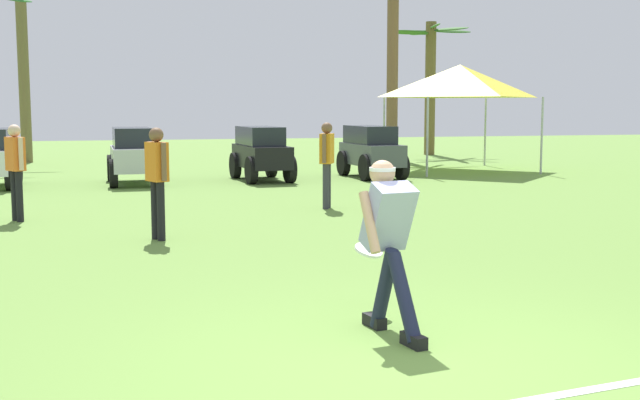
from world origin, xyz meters
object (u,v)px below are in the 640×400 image
Objects in this scene: teammate_midfield at (327,157)px; event_tent at (460,81)px; palm_tree_right_of_centre at (393,49)px; palm_tree_left_of_centre at (23,45)px; teammate_deep at (157,173)px; parked_car_slot_c at (132,154)px; teammate_near_sideline at (16,163)px; parked_car_slot_d at (261,152)px; palm_tree_far_right at (430,76)px; parked_car_slot_e at (371,150)px; frisbee_in_flight at (369,250)px; frisbee_thrower at (389,237)px.

event_tent reaches higher than teammate_midfield.
palm_tree_left_of_centre is at bearing 172.76° from palm_tree_right_of_centre.
teammate_midfield is 4.18m from teammate_deep.
teammate_deep is 8.40m from parked_car_slot_c.
teammate_near_sideline is 0.44× the size of event_tent.
palm_tree_left_of_centre is 1.91× the size of event_tent.
teammate_deep is 0.44× the size of event_tent.
event_tent reaches higher than teammate_deep.
palm_tree_left_of_centre is at bearing 94.19° from teammate_near_sideline.
parked_car_slot_d is 0.37× the size of palm_tree_right_of_centre.
palm_tree_far_right is 1.42× the size of event_tent.
parked_car_slot_e is 0.37× the size of palm_tree_right_of_centre.
palm_tree_left_of_centre is (-1.05, 14.30, 2.89)m from teammate_near_sideline.
parked_car_slot_e is 0.49× the size of palm_tree_far_right.
teammate_midfield reaches higher than parked_car_slot_d.
palm_tree_right_of_centre is 3.18m from palm_tree_far_right.
palm_tree_right_of_centre is 5.38m from event_tent.
palm_tree_right_of_centre is at bearing 48.42° from parked_car_slot_d.
teammate_deep is 17.91m from palm_tree_right_of_centre.
frisbee_in_flight is 7.83m from teammate_near_sideline.
event_tent reaches higher than frisbee_in_flight.
parked_car_slot_e is at bearing 1.36° from parked_car_slot_d.
palm_tree_far_right is at bearing 56.66° from teammate_deep.
palm_tree_left_of_centre reaches higher than frisbee_thrower.
palm_tree_right_of_centre reaches higher than parked_car_slot_d.
teammate_midfield is at bearing 2.91° from teammate_near_sideline.
frisbee_thrower is 13.69m from parked_car_slot_c.
parked_car_slot_d is 10.79m from palm_tree_left_of_centre.
frisbee_thrower reaches higher than parked_car_slot_c.
teammate_midfield reaches higher than parked_car_slot_e.
teammate_midfield is at bearing -119.27° from palm_tree_far_right.
parked_car_slot_d is 0.70× the size of event_tent.
palm_tree_far_right is at bearing 60.73° from teammate_midfield.
teammate_near_sideline is 0.23× the size of palm_tree_right_of_centre.
teammate_deep is at bearing 109.25° from frisbee_in_flight.
parked_car_slot_c is at bearing 97.08° from frisbee_in_flight.
parked_car_slot_c is 9.42m from palm_tree_left_of_centre.
frisbee_in_flight is at bearing -102.75° from teammate_midfield.
palm_tree_far_right is (11.34, 17.24, 2.03)m from teammate_deep.
parked_car_slot_c and parked_car_slot_d have the same top height.
teammate_near_sideline is at bearing -131.10° from palm_tree_right_of_centre.
frisbee_in_flight is 0.05× the size of palm_tree_right_of_centre.
palm_tree_left_of_centre reaches higher than palm_tree_far_right.
teammate_midfield is at bearing 77.25° from frisbee_in_flight.
parked_car_slot_c is (-1.60, 12.88, 0.16)m from frisbee_in_flight.
parked_car_slot_e is (2.84, 5.85, -0.22)m from teammate_midfield.
palm_tree_right_of_centre reaches higher than parked_car_slot_c.
frisbee_thrower is 0.59× the size of parked_car_slot_c.
event_tent is at bearing 24.06° from parked_car_slot_e.
teammate_near_sideline is (-3.64, 6.92, 0.38)m from frisbee_in_flight.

